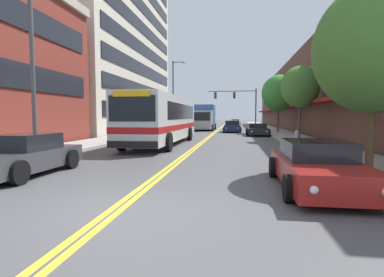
% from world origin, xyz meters
% --- Properties ---
extents(ground_plane, '(240.00, 240.00, 0.00)m').
position_xyz_m(ground_plane, '(0.00, 37.00, 0.00)').
color(ground_plane, '#4C4C4F').
extents(sidewalk_left, '(3.12, 106.00, 0.15)m').
position_xyz_m(sidewalk_left, '(-7.06, 37.00, 0.07)').
color(sidewalk_left, '#9E9B96').
rests_on(sidewalk_left, ground_plane).
extents(sidewalk_right, '(3.12, 106.00, 0.15)m').
position_xyz_m(sidewalk_right, '(7.06, 37.00, 0.07)').
color(sidewalk_right, '#9E9B96').
rests_on(sidewalk_right, ground_plane).
extents(centre_line, '(0.34, 106.00, 0.01)m').
position_xyz_m(centre_line, '(0.00, 37.00, 0.00)').
color(centre_line, yellow).
rests_on(centre_line, ground_plane).
extents(office_tower_left, '(12.08, 26.45, 22.36)m').
position_xyz_m(office_tower_left, '(-14.85, 30.78, 11.18)').
color(office_tower_left, beige).
rests_on(office_tower_left, ground_plane).
extents(storefront_row_right, '(9.10, 68.00, 8.89)m').
position_xyz_m(storefront_row_right, '(12.85, 37.00, 4.44)').
color(storefront_row_right, brown).
rests_on(storefront_row_right, ground_plane).
extents(city_bus, '(2.84, 11.96, 3.07)m').
position_xyz_m(city_bus, '(-2.40, 13.86, 1.74)').
color(city_bus, silver).
rests_on(city_bus, ground_plane).
extents(car_slate_blue_parked_left_near, '(2.15, 4.66, 1.27)m').
position_xyz_m(car_slate_blue_parked_left_near, '(-4.43, 30.38, 0.59)').
color(car_slate_blue_parked_left_near, '#475675').
rests_on(car_slate_blue_parked_left_near, ground_plane).
extents(car_dark_grey_parked_left_mid, '(2.04, 4.30, 1.28)m').
position_xyz_m(car_dark_grey_parked_left_mid, '(-4.30, 3.03, 0.60)').
color(car_dark_grey_parked_left_mid, '#38383D').
rests_on(car_dark_grey_parked_left_mid, ground_plane).
extents(car_red_parked_right_foreground, '(2.02, 4.48, 1.21)m').
position_xyz_m(car_red_parked_right_foreground, '(4.36, 2.47, 0.56)').
color(car_red_parked_right_foreground, maroon).
rests_on(car_red_parked_right_foreground, ground_plane).
extents(car_charcoal_parked_right_mid, '(2.13, 4.30, 1.16)m').
position_xyz_m(car_charcoal_parked_right_mid, '(4.42, 23.80, 0.55)').
color(car_charcoal_parked_right_mid, '#232328').
rests_on(car_charcoal_parked_right_mid, ground_plane).
extents(car_silver_moving_lead, '(2.01, 4.28, 1.16)m').
position_xyz_m(car_silver_moving_lead, '(1.94, 44.55, 0.55)').
color(car_silver_moving_lead, '#B7B7BC').
rests_on(car_silver_moving_lead, ground_plane).
extents(car_white_moving_second, '(2.12, 4.77, 1.21)m').
position_xyz_m(car_white_moving_second, '(2.30, 58.66, 0.57)').
color(car_white_moving_second, white).
rests_on(car_white_moving_second, ground_plane).
extents(car_navy_moving_third, '(2.07, 4.47, 1.33)m').
position_xyz_m(car_navy_moving_third, '(1.96, 29.67, 0.62)').
color(car_navy_moving_third, '#19234C').
rests_on(car_navy_moving_third, ground_plane).
extents(box_truck, '(2.79, 6.70, 3.35)m').
position_xyz_m(box_truck, '(-1.78, 34.28, 1.69)').
color(box_truck, '#B7B7BC').
rests_on(box_truck, ground_plane).
extents(traffic_signal_mast, '(6.94, 0.38, 5.83)m').
position_xyz_m(traffic_signal_mast, '(2.72, 38.60, 4.20)').
color(traffic_signal_mast, '#47474C').
rests_on(traffic_signal_mast, ground_plane).
extents(street_lamp_left_near, '(2.37, 0.28, 9.26)m').
position_xyz_m(street_lamp_left_near, '(-5.01, 5.04, 5.42)').
color(street_lamp_left_near, '#47474C').
rests_on(street_lamp_left_near, ground_plane).
extents(street_lamp_left_far, '(1.77, 0.28, 8.56)m').
position_xyz_m(street_lamp_left_far, '(-5.09, 30.90, 4.98)').
color(street_lamp_left_far, '#47474C').
rests_on(street_lamp_left_far, ground_plane).
extents(street_tree_right_near, '(3.63, 3.63, 5.79)m').
position_xyz_m(street_tree_right_near, '(6.53, 4.70, 3.93)').
color(street_tree_right_near, brown).
rests_on(street_tree_right_near, sidewalk_right).
extents(street_tree_right_mid, '(2.81, 2.81, 5.42)m').
position_xyz_m(street_tree_right_mid, '(7.05, 17.87, 4.01)').
color(street_tree_right_mid, brown).
rests_on(street_tree_right_mid, sidewalk_right).
extents(street_tree_right_far, '(3.63, 3.63, 6.17)m').
position_xyz_m(street_tree_right_far, '(6.92, 28.16, 4.31)').
color(street_tree_right_far, brown).
rests_on(street_tree_right_far, sidewalk_right).
extents(fire_hydrant, '(0.29, 0.21, 0.85)m').
position_xyz_m(fire_hydrant, '(5.95, 13.13, 0.57)').
color(fire_hydrant, '#B7B7BC').
rests_on(fire_hydrant, sidewalk_right).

